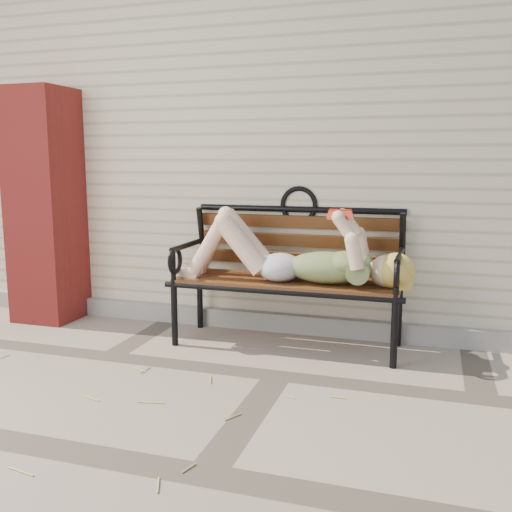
% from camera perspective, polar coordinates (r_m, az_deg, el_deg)
% --- Properties ---
extents(ground, '(80.00, 80.00, 0.00)m').
position_cam_1_polar(ground, '(3.81, 2.22, -11.88)').
color(ground, gray).
rests_on(ground, ground).
extents(house_wall, '(8.00, 4.00, 3.00)m').
position_cam_1_polar(house_wall, '(6.49, 9.37, 10.34)').
color(house_wall, beige).
rests_on(house_wall, ground).
extents(foundation_strip, '(8.00, 0.10, 0.15)m').
position_cam_1_polar(foundation_strip, '(4.68, 5.36, -6.85)').
color(foundation_strip, gray).
rests_on(foundation_strip, ground).
extents(brick_pillar, '(0.50, 0.50, 2.00)m').
position_cam_1_polar(brick_pillar, '(5.29, -20.28, 4.69)').
color(brick_pillar, '#AF2A27').
rests_on(brick_pillar, ground).
extents(garden_bench, '(1.84, 0.73, 1.19)m').
position_cam_1_polar(garden_bench, '(4.35, 3.49, -0.04)').
color(garden_bench, black).
rests_on(garden_bench, ground).
extents(reading_woman, '(1.74, 0.39, 0.55)m').
position_cam_1_polar(reading_woman, '(4.20, 3.21, 0.17)').
color(reading_woman, '#0B3E4F').
rests_on(reading_woman, ground).
extents(straw_scatter, '(2.83, 1.69, 0.01)m').
position_cam_1_polar(straw_scatter, '(3.30, -17.54, -15.75)').
color(straw_scatter, tan).
rests_on(straw_scatter, ground).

